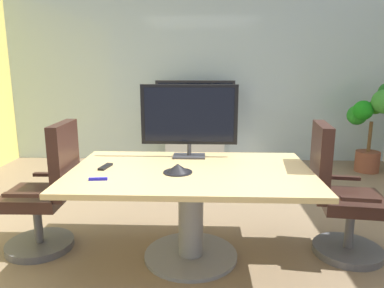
# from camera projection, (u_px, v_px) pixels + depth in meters

# --- Properties ---
(ground_plane) EXTENTS (7.16, 7.16, 0.00)m
(ground_plane) POSITION_uv_depth(u_px,v_px,m) (189.00, 251.00, 3.05)
(ground_plane) COLOR #7A664C
(wall_back_glass_partition) EXTENTS (6.15, 0.10, 2.67)m
(wall_back_glass_partition) POSITION_uv_depth(u_px,v_px,m) (198.00, 78.00, 5.77)
(wall_back_glass_partition) COLOR #9EB2B7
(wall_back_glass_partition) RESTS_ON ground
(conference_table) EXTENTS (1.87, 1.16, 0.74)m
(conference_table) POSITION_uv_depth(u_px,v_px,m) (191.00, 193.00, 2.85)
(conference_table) COLOR tan
(conference_table) RESTS_ON ground
(office_chair_left) EXTENTS (0.60, 0.57, 1.09)m
(office_chair_left) POSITION_uv_depth(u_px,v_px,m) (47.00, 198.00, 3.01)
(office_chair_left) COLOR #4C4C51
(office_chair_left) RESTS_ON ground
(office_chair_right) EXTENTS (0.62, 0.60, 1.09)m
(office_chair_right) POSITION_uv_depth(u_px,v_px,m) (340.00, 201.00, 2.93)
(office_chair_right) COLOR #4C4C51
(office_chair_right) RESTS_ON ground
(tv_monitor) EXTENTS (0.84, 0.18, 0.64)m
(tv_monitor) POSITION_uv_depth(u_px,v_px,m) (189.00, 117.00, 3.13)
(tv_monitor) COLOR #333338
(tv_monitor) RESTS_ON conference_table
(wall_display_unit) EXTENTS (1.20, 0.36, 1.31)m
(wall_display_unit) POSITION_uv_depth(u_px,v_px,m) (195.00, 137.00, 5.62)
(wall_display_unit) COLOR #B7BABC
(wall_display_unit) RESTS_ON ground
(potted_plant) EXTENTS (0.62, 0.67, 1.30)m
(potted_plant) POSITION_uv_depth(u_px,v_px,m) (372.00, 119.00, 5.15)
(potted_plant) COLOR brown
(potted_plant) RESTS_ON ground
(conference_phone) EXTENTS (0.22, 0.22, 0.07)m
(conference_phone) POSITION_uv_depth(u_px,v_px,m) (178.00, 169.00, 2.72)
(conference_phone) COLOR black
(conference_phone) RESTS_ON conference_table
(remote_control) EXTENTS (0.08, 0.18, 0.02)m
(remote_control) POSITION_uv_depth(u_px,v_px,m) (105.00, 167.00, 2.86)
(remote_control) COLOR black
(remote_control) RESTS_ON conference_table
(whiteboard_marker) EXTENTS (0.13, 0.04, 0.02)m
(whiteboard_marker) POSITION_uv_depth(u_px,v_px,m) (98.00, 179.00, 2.55)
(whiteboard_marker) COLOR #1919A5
(whiteboard_marker) RESTS_ON conference_table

